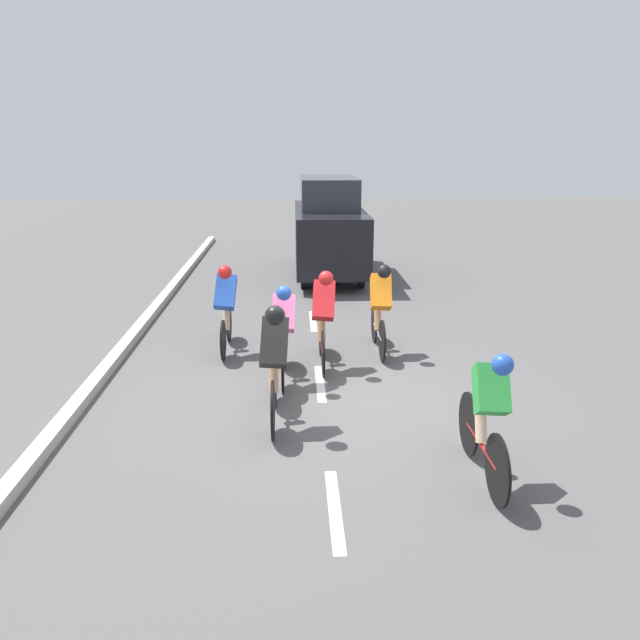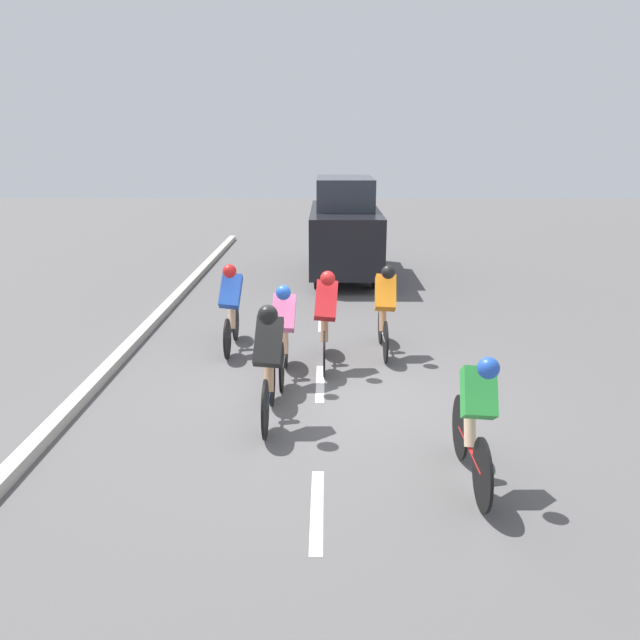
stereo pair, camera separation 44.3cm
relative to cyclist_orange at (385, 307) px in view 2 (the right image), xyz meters
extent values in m
plane|color=#565454|center=(1.03, 1.89, -0.80)|extent=(60.00, 60.00, 0.00)
cube|color=white|center=(1.03, 4.52, -0.79)|extent=(0.12, 1.40, 0.01)
cube|color=white|center=(1.03, 1.32, -0.79)|extent=(0.12, 1.40, 0.01)
cube|color=white|center=(1.03, -1.88, -0.79)|extent=(0.12, 1.40, 0.01)
cube|color=#A8A399|center=(4.23, 1.32, -0.73)|extent=(0.20, 26.83, 0.14)
cylinder|color=black|center=(0.01, -0.57, -0.46)|extent=(0.03, 0.66, 0.66)
cylinder|color=black|center=(0.01, 0.42, -0.46)|extent=(0.03, 0.66, 0.66)
cylinder|color=#B7B7BC|center=(0.01, -0.08, -0.46)|extent=(0.04, 0.99, 0.04)
cylinder|color=#B7B7BC|center=(0.01, -0.25, -0.25)|extent=(0.04, 0.04, 0.42)
cylinder|color=green|center=(0.01, -0.13, -0.36)|extent=(0.07, 0.07, 0.16)
cylinder|color=tan|center=(0.01, -0.15, -0.28)|extent=(0.12, 0.23, 0.36)
cube|color=orange|center=(0.00, 0.02, 0.24)|extent=(0.35, 0.49, 0.59)
sphere|color=black|center=(-0.02, 0.24, 0.62)|extent=(0.22, 0.22, 0.22)
cylinder|color=black|center=(1.65, 2.07, -0.44)|extent=(0.03, 0.71, 0.71)
cylinder|color=black|center=(1.65, 3.03, -0.44)|extent=(0.03, 0.71, 0.71)
cylinder|color=navy|center=(1.65, 2.55, -0.44)|extent=(0.04, 0.95, 0.04)
cylinder|color=navy|center=(1.65, 2.38, -0.23)|extent=(0.04, 0.04, 0.42)
cylinder|color=white|center=(1.65, 2.50, -0.34)|extent=(0.07, 0.07, 0.16)
cylinder|color=tan|center=(1.65, 2.48, -0.26)|extent=(0.12, 0.23, 0.36)
cube|color=black|center=(1.63, 2.65, 0.27)|extent=(0.36, 0.50, 0.62)
sphere|color=black|center=(1.61, 2.87, 0.67)|extent=(0.23, 0.23, 0.23)
cylinder|color=black|center=(0.97, 0.05, -0.45)|extent=(0.03, 0.68, 0.68)
cylinder|color=black|center=(0.97, 1.00, -0.45)|extent=(0.03, 0.68, 0.68)
cylinder|color=red|center=(0.97, 0.52, -0.45)|extent=(0.04, 0.96, 0.04)
cylinder|color=red|center=(0.97, 0.36, -0.24)|extent=(0.04, 0.04, 0.42)
cylinder|color=white|center=(0.97, 0.47, -0.35)|extent=(0.07, 0.07, 0.16)
cylinder|color=tan|center=(0.97, 0.45, -0.27)|extent=(0.12, 0.23, 0.36)
cube|color=red|center=(0.95, 0.62, 0.26)|extent=(0.37, 0.50, 0.62)
sphere|color=red|center=(0.92, 0.84, 0.65)|extent=(0.22, 0.22, 0.22)
cylinder|color=black|center=(2.52, -0.68, -0.47)|extent=(0.03, 0.66, 0.66)
cylinder|color=black|center=(2.52, 0.27, -0.47)|extent=(0.03, 0.66, 0.66)
cylinder|color=black|center=(2.52, -0.20, -0.47)|extent=(0.04, 0.95, 0.04)
cylinder|color=black|center=(2.52, -0.37, -0.26)|extent=(0.04, 0.04, 0.42)
cylinder|color=#1999D8|center=(2.52, -0.25, -0.37)|extent=(0.07, 0.07, 0.16)
cylinder|color=#DBAD84|center=(2.52, -0.28, -0.29)|extent=(0.12, 0.23, 0.36)
cube|color=blue|center=(2.49, -0.10, 0.23)|extent=(0.38, 0.48, 0.60)
sphere|color=red|center=(2.46, 0.12, 0.60)|extent=(0.22, 0.22, 0.22)
cylinder|color=black|center=(-0.53, 3.45, -0.44)|extent=(0.03, 0.71, 0.71)
cylinder|color=black|center=(-0.53, 4.47, -0.44)|extent=(0.03, 0.71, 0.71)
cylinder|color=red|center=(-0.53, 3.96, -0.44)|extent=(0.04, 1.02, 0.04)
cylinder|color=red|center=(-0.53, 3.78, -0.23)|extent=(0.04, 0.04, 0.42)
cylinder|color=green|center=(-0.53, 3.91, -0.34)|extent=(0.07, 0.07, 0.16)
cylinder|color=beige|center=(-0.53, 3.89, -0.26)|extent=(0.12, 0.23, 0.36)
cube|color=green|center=(-0.54, 4.06, 0.22)|extent=(0.35, 0.44, 0.53)
sphere|color=blue|center=(-0.56, 4.28, 0.56)|extent=(0.21, 0.21, 0.21)
cylinder|color=black|center=(1.56, 0.66, -0.44)|extent=(0.03, 0.71, 0.71)
cylinder|color=black|center=(1.56, 1.62, -0.44)|extent=(0.03, 0.71, 0.71)
cylinder|color=#B7B7BC|center=(1.56, 1.14, -0.44)|extent=(0.04, 0.96, 0.04)
cylinder|color=#B7B7BC|center=(1.56, 0.97, -0.23)|extent=(0.04, 0.04, 0.42)
cylinder|color=green|center=(1.56, 1.09, -0.34)|extent=(0.07, 0.07, 0.16)
cylinder|color=#DBAD84|center=(1.56, 1.07, -0.26)|extent=(0.12, 0.23, 0.36)
cube|color=pink|center=(1.54, 1.24, 0.23)|extent=(0.35, 0.46, 0.55)
sphere|color=blue|center=(1.53, 1.46, 0.58)|extent=(0.21, 0.21, 0.21)
cylinder|color=black|center=(-0.20, -4.70, -0.48)|extent=(0.14, 0.64, 0.64)
cylinder|color=black|center=(1.16, -4.70, -0.48)|extent=(0.14, 0.64, 0.64)
cylinder|color=black|center=(-0.20, -7.50, -0.48)|extent=(0.14, 0.64, 0.64)
cylinder|color=black|center=(1.16, -7.50, -0.48)|extent=(0.14, 0.64, 0.64)
cube|color=black|center=(0.48, -6.10, 0.22)|extent=(1.70, 4.52, 1.39)
cube|color=#2D333D|center=(0.48, -6.33, 1.29)|extent=(1.39, 2.49, 0.76)
camera|label=1|loc=(1.39, 9.69, 2.59)|focal=35.00mm
camera|label=2|loc=(0.95, 9.70, 2.59)|focal=35.00mm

